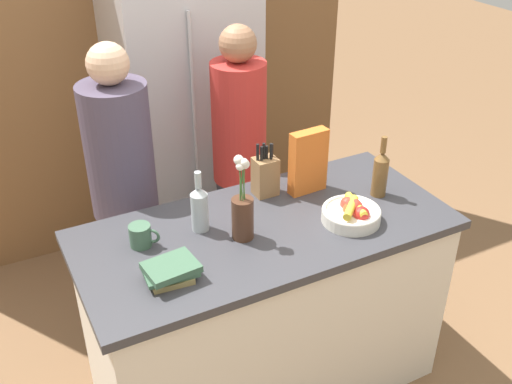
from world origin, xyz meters
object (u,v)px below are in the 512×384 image
Objects in this scene: refrigerator at (184,106)px; cereal_box at (308,162)px; person_at_sink at (124,187)px; book_stack at (171,271)px; person_in_blue at (240,154)px; flower_vase at (243,210)px; bottle_oil at (200,207)px; fruit_bowl at (352,213)px; coffee_mug at (141,236)px; knife_block at (265,175)px; bottle_vinegar at (380,173)px.

refrigerator is 6.43× the size of cereal_box.
book_stack is at bearing -70.46° from person_at_sink.
person_in_blue is (-0.10, 0.52, -0.17)m from cereal_box.
flower_vase is at bearing -111.69° from person_in_blue.
book_stack is 0.13× the size of person_at_sink.
bottle_oil is at bearing -173.33° from cereal_box.
cereal_box is 0.55m from person_in_blue.
person_at_sink reaches higher than flower_vase.
fruit_bowl is at bearing -12.90° from flower_vase.
coffee_mug is 0.53m from person_at_sink.
cereal_box is at bearing -19.44° from knife_block.
bottle_vinegar is (0.84, -0.12, 0.01)m from bottle_oil.
coffee_mug is (-0.86, 0.24, 0.01)m from fruit_bowl.
bottle_vinegar reaches higher than bottle_oil.
refrigerator is 7.15× the size of bottle_oil.
book_stack is at bearing -147.25° from knife_block.
knife_block is at bearing -90.58° from refrigerator.
book_stack is at bearing -113.27° from refrigerator.
coffee_mug is at bearing -168.39° from knife_block.
refrigerator is 7.70× the size of fruit_bowl.
refrigerator reaches higher than bottle_vinegar.
person_at_sink is at bearing 86.49° from book_stack.
bottle_vinegar is at bearing -7.85° from bottle_oil.
cereal_box is at bearing 4.53° from coffee_mug.
person_in_blue is (0.09, 0.45, -0.12)m from knife_block.
bottle_oil is at bearing -108.34° from refrigerator.
knife_block is 0.69m from person_at_sink.
cereal_box reaches higher than bottle_vinegar.
fruit_bowl is 0.83m from book_stack.
flower_vase reaches higher than book_stack.
person_at_sink is at bearing -131.08° from refrigerator.
bottle_vinegar is 0.18× the size of person_at_sink.
refrigerator reaches higher than book_stack.
person_in_blue reaches higher than cereal_box.
flower_vase is at bearing 167.10° from fruit_bowl.
flower_vase is at bearing -178.46° from bottle_vinegar.
cereal_box is at bearing 24.88° from flower_vase.
fruit_bowl is at bearing -21.95° from bottle_oil.
fruit_bowl is 2.21× the size of coffee_mug.
knife_block is 0.69× the size of flower_vase.
book_stack is 1.09m from person_in_blue.
refrigerator is at bearing 98.97° from cereal_box.
knife_block is 0.73m from book_stack.
fruit_bowl is 0.16× the size of person_at_sink.
refrigerator reaches higher than person_at_sink.
refrigerator is 0.87m from person_at_sink.
coffee_mug is 0.26m from bottle_oil.
bottle_vinegar is (0.24, 0.13, 0.07)m from fruit_bowl.
refrigerator reaches higher than bottle_oil.
refrigerator is 7.49× the size of knife_block.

